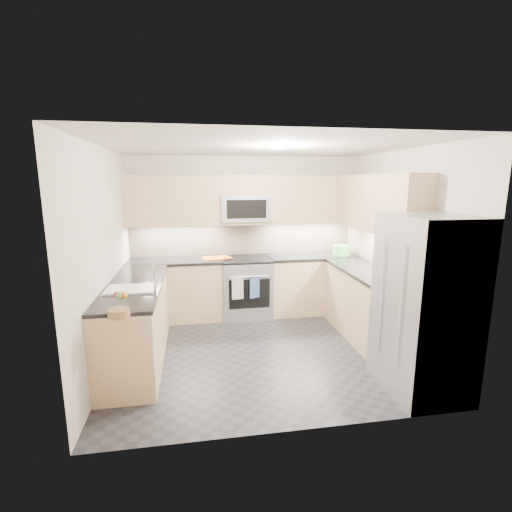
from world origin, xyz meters
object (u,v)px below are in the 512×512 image
at_px(refrigerator, 424,305).
at_px(gas_range, 246,287).
at_px(utensil_bowl, 341,250).
at_px(fruit_basket, 119,313).
at_px(cutting_board, 217,258).
at_px(microwave, 245,208).

bearing_deg(refrigerator, gas_range, 120.88).
xyz_separation_m(utensil_bowl, fruit_basket, (-3.01, -2.32, -0.05)).
bearing_deg(utensil_bowl, cutting_board, 177.81).
bearing_deg(utensil_bowl, refrigerator, -92.29).
bearing_deg(utensil_bowl, gas_range, 178.20).
bearing_deg(microwave, fruit_basket, -120.45).
bearing_deg(refrigerator, microwave, 119.62).
height_order(utensil_bowl, cutting_board, utensil_bowl).
xyz_separation_m(gas_range, utensil_bowl, (1.55, -0.05, 0.56)).
distance_m(cutting_board, fruit_basket, 2.60).
height_order(refrigerator, cutting_board, refrigerator).
distance_m(gas_range, utensil_bowl, 1.65).
bearing_deg(cutting_board, refrigerator, -52.15).
bearing_deg(gas_range, fruit_basket, -121.76).
bearing_deg(microwave, utensil_bowl, -6.41).
distance_m(microwave, utensil_bowl, 1.70).
xyz_separation_m(refrigerator, cutting_board, (-1.91, 2.45, 0.05)).
height_order(gas_range, fruit_basket, fruit_basket).
bearing_deg(fruit_basket, gas_range, 58.24).
bearing_deg(fruit_basket, refrigerator, -1.19).
bearing_deg(fruit_basket, microwave, 59.55).
distance_m(microwave, fruit_basket, 2.98).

